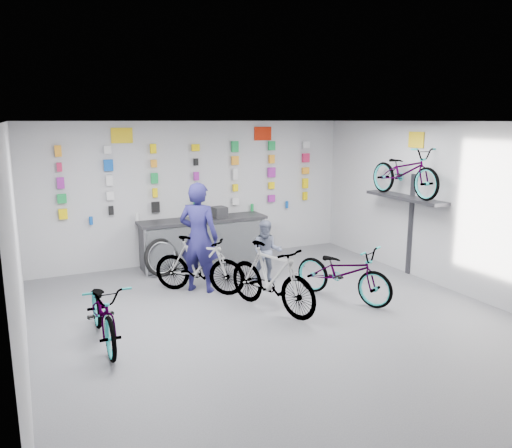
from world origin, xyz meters
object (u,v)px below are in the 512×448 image
bike_service (199,265)px  clerk (199,237)px  bike_left (103,311)px  customer (267,252)px  bike_center (272,278)px  counter (204,242)px  bike_right (343,272)px

bike_service → clerk: (0.04, 0.09, 0.47)m
bike_left → customer: customer is taller
bike_service → clerk: bearing=19.0°
bike_center → bike_service: bearing=101.0°
bike_left → bike_service: size_ratio=1.03×
bike_left → customer: (3.20, 1.39, 0.14)m
counter → bike_center: (0.10, -2.92, 0.06)m
bike_left → bike_service: 2.32m
bike_right → customer: bearing=94.7°
clerk → customer: size_ratio=1.65×
bike_left → clerk: 2.46m
bike_center → bike_service: (-0.77, 1.31, -0.04)m
bike_left → bike_right: bike_right is taller
bike_right → counter: bearing=91.4°
bike_right → bike_service: bearing=122.5°
counter → clerk: size_ratio=1.37×
bike_left → clerk: clerk is taller
bike_left → bike_center: size_ratio=0.95×
counter → bike_right: counter is taller
clerk → bike_center: bearing=158.8°
customer → bike_right: bearing=-35.9°
clerk → bike_service: bearing=108.3°
bike_service → customer: bearing=-47.9°
bike_left → bike_center: bearing=1.3°
bike_left → bike_right: bearing=-0.2°
customer → bike_service: bearing=-154.8°
bike_left → bike_center: (2.63, 0.08, 0.09)m
bike_right → clerk: (-2.07, 1.47, 0.50)m
bike_center → bike_right: (1.34, -0.07, -0.07)m
bike_center → clerk: (-0.73, 1.40, 0.43)m
bike_service → clerk: 0.48m
clerk → customer: bearing=-142.6°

